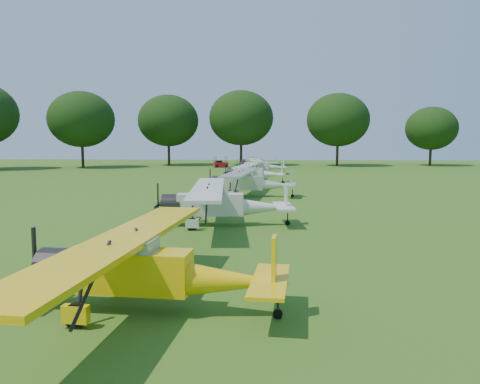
% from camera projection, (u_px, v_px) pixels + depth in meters
% --- Properties ---
extents(ground, '(160.00, 160.00, 0.00)m').
position_uv_depth(ground, '(213.00, 223.00, 24.72)').
color(ground, '#275615').
rests_on(ground, ground).
extents(tree_belt, '(137.36, 130.27, 14.52)m').
position_uv_depth(tree_belt, '(282.00, 68.00, 23.76)').
color(tree_belt, black).
rests_on(tree_belt, ground).
extents(aircraft_2, '(6.74, 10.75, 2.11)m').
position_uv_depth(aircraft_2, '(147.00, 265.00, 11.83)').
color(aircraft_2, yellow).
rests_on(aircraft_2, ground).
extents(aircraft_3, '(7.02, 11.18, 2.20)m').
position_uv_depth(aircraft_3, '(221.00, 201.00, 23.91)').
color(aircraft_3, silver).
rests_on(aircraft_3, ground).
extents(aircraft_4, '(6.84, 10.88, 2.14)m').
position_uv_depth(aircraft_4, '(249.00, 181.00, 36.30)').
color(aircraft_4, silver).
rests_on(aircraft_4, ground).
extents(aircraft_5, '(6.36, 10.12, 1.99)m').
position_uv_depth(aircraft_5, '(253.00, 171.00, 48.55)').
color(aircraft_5, silver).
rests_on(aircraft_5, ground).
extents(aircraft_6, '(6.45, 10.28, 2.02)m').
position_uv_depth(aircraft_6, '(260.00, 165.00, 60.46)').
color(aircraft_6, silver).
rests_on(aircraft_6, ground).
extents(aircraft_7, '(6.10, 9.68, 1.90)m').
position_uv_depth(aircraft_7, '(258.00, 161.00, 72.24)').
color(aircraft_7, silver).
rests_on(aircraft_7, ground).
extents(golf_cart, '(2.53, 2.00, 1.90)m').
position_uv_depth(golf_cart, '(220.00, 163.00, 75.23)').
color(golf_cart, red).
rests_on(golf_cart, ground).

